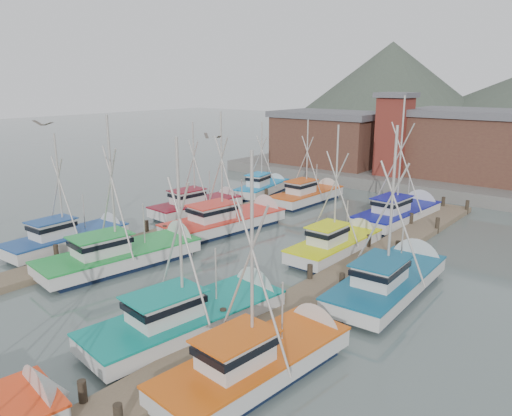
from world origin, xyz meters
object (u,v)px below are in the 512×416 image
Objects in this scene: boat_12 at (310,195)px; lookout_tower at (394,134)px; boat_4 at (129,254)px; boat_8 at (231,220)px.

lookout_tower is at bearing 78.83° from boat_12.
boat_4 is 0.99× the size of boat_8.
lookout_tower is at bearing 93.63° from boat_4.
boat_4 reaches higher than boat_8.
boat_4 is 1.21× the size of boat_12.
boat_12 is (-0.29, 20.66, -0.01)m from boat_4.
lookout_tower is at bearing 90.73° from boat_8.
lookout_tower reaches higher than boat_12.
boat_4 is at bearing -81.55° from boat_8.
boat_4 is at bearing -94.17° from lookout_tower.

